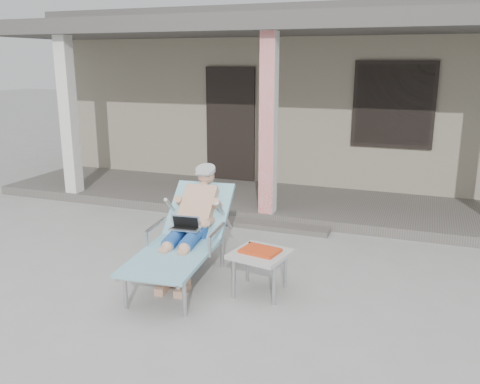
% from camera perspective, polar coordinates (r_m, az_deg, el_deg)
% --- Properties ---
extents(ground, '(60.00, 60.00, 0.00)m').
position_cam_1_polar(ground, '(5.83, -3.32, -9.42)').
color(ground, '#9E9E99').
rests_on(ground, ground).
extents(house, '(10.40, 5.40, 3.30)m').
position_cam_1_polar(house, '(11.59, 9.70, 10.93)').
color(house, gray).
rests_on(house, ground).
extents(porch_deck, '(10.00, 2.00, 0.15)m').
position_cam_1_polar(porch_deck, '(8.47, 4.78, -1.15)').
color(porch_deck, '#605B56').
rests_on(porch_deck, ground).
extents(porch_overhang, '(10.00, 2.30, 2.85)m').
position_cam_1_polar(porch_overhang, '(8.11, 5.10, 17.52)').
color(porch_overhang, silver).
rests_on(porch_overhang, porch_deck).
extents(porch_step, '(2.00, 0.30, 0.07)m').
position_cam_1_polar(porch_step, '(7.43, 2.38, -3.69)').
color(porch_step, '#605B56').
rests_on(porch_step, ground).
extents(lounger, '(0.88, 1.94, 1.23)m').
position_cam_1_polar(lounger, '(5.62, -6.00, -2.10)').
color(lounger, '#B7B7BC').
rests_on(lounger, ground).
extents(side_table, '(0.63, 0.63, 0.48)m').
position_cam_1_polar(side_table, '(5.28, 2.29, -7.20)').
color(side_table, '#B9B8B3').
rests_on(side_table, ground).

